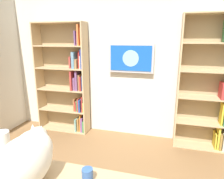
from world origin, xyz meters
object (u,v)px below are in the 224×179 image
(bookshelf_left, at_px, (216,86))
(paper_towel_roll, at_px, (4,147))
(wall_mounted_tv, at_px, (131,58))
(cat, at_px, (28,157))
(coffee_mug, at_px, (87,175))
(bookshelf_right, at_px, (68,80))

(bookshelf_left, relative_size, paper_towel_roll, 7.78)
(wall_mounted_tv, height_order, cat, wall_mounted_tv)
(bookshelf_left, xyz_separation_m, cat, (1.58, 2.24, -0.10))
(cat, relative_size, paper_towel_roll, 2.21)
(paper_towel_roll, distance_m, coffee_mug, 0.74)
(paper_towel_roll, height_order, coffee_mug, paper_towel_roll)
(paper_towel_roll, xyz_separation_m, coffee_mug, (-0.73, 0.03, -0.08))
(wall_mounted_tv, bearing_deg, cat, 83.34)
(bookshelf_right, height_order, paper_towel_roll, bookshelf_right)
(bookshelf_left, bearing_deg, coffee_mug, 60.79)
(cat, height_order, coffee_mug, cat)
(bookshelf_right, distance_m, coffee_mug, 2.47)
(wall_mounted_tv, xyz_separation_m, paper_towel_roll, (0.61, 2.18, -0.52))
(bookshelf_left, relative_size, cat, 3.52)
(bookshelf_right, bearing_deg, coffee_mug, 120.25)
(bookshelf_left, relative_size, bookshelf_right, 1.04)
(bookshelf_right, xyz_separation_m, wall_mounted_tv, (-1.13, -0.08, 0.42))
(coffee_mug, bearing_deg, cat, 16.00)
(bookshelf_right, relative_size, paper_towel_roll, 7.47)
(bookshelf_left, distance_m, wall_mounted_tv, 1.36)
(bookshelf_right, bearing_deg, cat, 110.88)
(cat, relative_size, coffee_mug, 6.07)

